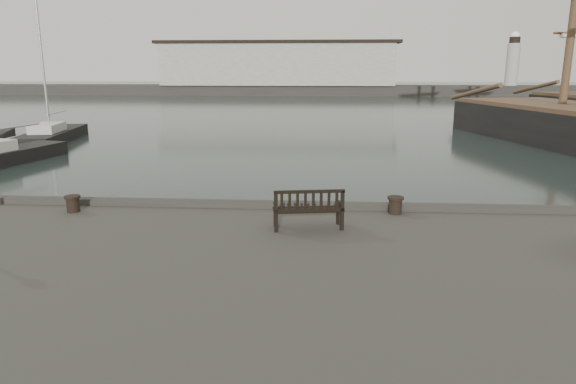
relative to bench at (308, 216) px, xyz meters
name	(u,v)px	position (x,y,z in m)	size (l,w,h in m)	color
ground	(270,259)	(-1.15, 1.95, -1.87)	(400.00, 400.00, 0.00)	black
breakwater	(295,73)	(-5.71, 93.95, 2.43)	(140.00, 9.50, 12.20)	#383530
bench	(308,216)	(0.00, 0.00, 0.00)	(1.74, 0.84, 0.96)	black
bollard_left	(73,204)	(-6.34, 1.03, -0.09)	(0.42, 0.42, 0.44)	black
bollard_right	(395,205)	(2.27, 1.45, -0.08)	(0.43, 0.43, 0.46)	black
yacht_c	(1,161)	(-17.80, 15.53, -1.62)	(3.73, 8.80, 11.68)	black
yacht_d	(53,138)	(-19.89, 25.14, -1.63)	(4.15, 9.85, 12.01)	black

